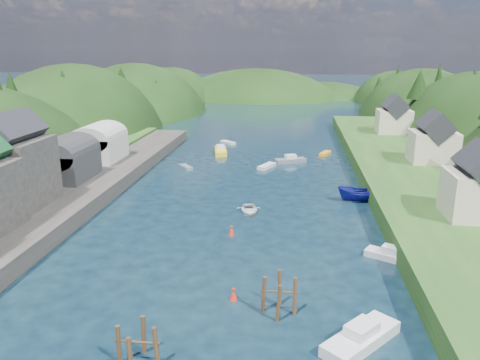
# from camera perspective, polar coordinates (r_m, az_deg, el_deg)

# --- Properties ---
(ground) EXTENTS (600.00, 600.00, 0.00)m
(ground) POSITION_cam_1_polar(r_m,az_deg,el_deg) (82.05, 1.82, 1.49)
(ground) COLOR black
(ground) RESTS_ON ground
(hillside_left) EXTENTS (44.00, 245.56, 52.00)m
(hillside_left) POSITION_cam_1_polar(r_m,az_deg,el_deg) (119.78, -19.08, 1.27)
(hillside_left) COLOR black
(hillside_left) RESTS_ON ground
(hillside_right) EXTENTS (36.00, 245.56, 48.00)m
(hillside_right) POSITION_cam_1_polar(r_m,az_deg,el_deg) (114.40, 26.05, 0.17)
(hillside_right) COLOR black
(hillside_right) RESTS_ON ground
(far_hills) EXTENTS (103.00, 68.00, 44.00)m
(far_hills) POSITION_cam_1_polar(r_m,az_deg,el_deg) (205.65, 5.19, 7.09)
(far_hills) COLOR black
(far_hills) RESTS_ON ground
(hill_trees) EXTENTS (91.06, 150.79, 12.37)m
(hill_trees) POSITION_cam_1_polar(r_m,az_deg,el_deg) (93.39, 3.03, 10.18)
(hill_trees) COLOR black
(hill_trees) RESTS_ON ground
(quay_left) EXTENTS (12.00, 110.00, 2.00)m
(quay_left) POSITION_cam_1_polar(r_m,az_deg,el_deg) (61.19, -23.95, -4.01)
(quay_left) COLOR #2D2B28
(quay_left) RESTS_ON ground
(boat_sheds) EXTENTS (7.00, 21.00, 7.50)m
(boat_sheds) POSITION_cam_1_polar(r_m,az_deg,el_deg) (77.16, -18.57, 3.75)
(boat_sheds) COLOR #2D2D30
(boat_sheds) RESTS_ON quay_left
(terrace_right) EXTENTS (16.00, 120.00, 2.40)m
(terrace_right) POSITION_cam_1_polar(r_m,az_deg,el_deg) (74.07, 20.75, -0.19)
(terrace_right) COLOR #234719
(terrace_right) RESTS_ON ground
(right_bank_cottages) EXTENTS (9.00, 59.24, 8.41)m
(right_bank_cottages) POSITION_cam_1_polar(r_m,az_deg,el_deg) (81.67, 21.78, 4.49)
(right_bank_cottages) COLOR beige
(right_bank_cottages) RESTS_ON terrace_right
(piling_cluster_near) EXTENTS (3.08, 2.89, 3.47)m
(piling_cluster_near) POSITION_cam_1_polar(r_m,az_deg,el_deg) (33.53, -12.37, -19.51)
(piling_cluster_near) COLOR #382314
(piling_cluster_near) RESTS_ON ground
(piling_cluster_far) EXTENTS (2.96, 2.79, 3.68)m
(piling_cluster_far) POSITION_cam_1_polar(r_m,az_deg,el_deg) (38.24, 4.78, -14.18)
(piling_cluster_far) COLOR #382314
(piling_cluster_far) RESTS_ON ground
(channel_buoy_near) EXTENTS (0.70, 0.70, 1.10)m
(channel_buoy_near) POSITION_cam_1_polar(r_m,az_deg,el_deg) (40.21, -0.79, -13.79)
(channel_buoy_near) COLOR red
(channel_buoy_near) RESTS_ON ground
(channel_buoy_far) EXTENTS (0.70, 0.70, 1.10)m
(channel_buoy_far) POSITION_cam_1_polar(r_m,az_deg,el_deg) (52.97, -1.05, -6.20)
(channel_buoy_far) COLOR red
(channel_buoy_far) RESTS_ON ground
(moored_boats) EXTENTS (32.76, 91.42, 2.31)m
(moored_boats) POSITION_cam_1_polar(r_m,az_deg,el_deg) (58.72, 7.09, -3.88)
(moored_boats) COLOR silver
(moored_boats) RESTS_ON ground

